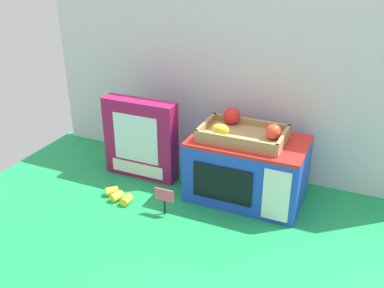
{
  "coord_description": "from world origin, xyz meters",
  "views": [
    {
      "loc": [
        0.5,
        -1.34,
        0.87
      ],
      "look_at": [
        -0.09,
        0.0,
        0.18
      ],
      "focal_mm": 40.59,
      "sensor_mm": 36.0,
      "label": 1
    }
  ],
  "objects_px": {
    "cookie_set_box": "(141,139)",
    "loose_toy_banana": "(118,196)",
    "toy_microwave": "(247,169)",
    "food_groups_crate": "(243,132)",
    "price_sign": "(164,198)"
  },
  "relations": [
    {
      "from": "price_sign",
      "to": "cookie_set_box",
      "type": "bearing_deg",
      "value": 134.7
    },
    {
      "from": "toy_microwave",
      "to": "price_sign",
      "type": "relative_size",
      "value": 4.08
    },
    {
      "from": "food_groups_crate",
      "to": "loose_toy_banana",
      "type": "distance_m",
      "value": 0.51
    },
    {
      "from": "food_groups_crate",
      "to": "cookie_set_box",
      "type": "bearing_deg",
      "value": -178.17
    },
    {
      "from": "toy_microwave",
      "to": "price_sign",
      "type": "bearing_deg",
      "value": -134.78
    },
    {
      "from": "cookie_set_box",
      "to": "loose_toy_banana",
      "type": "bearing_deg",
      "value": -86.63
    },
    {
      "from": "price_sign",
      "to": "toy_microwave",
      "type": "bearing_deg",
      "value": 45.22
    },
    {
      "from": "food_groups_crate",
      "to": "price_sign",
      "type": "xyz_separation_m",
      "value": [
        -0.2,
        -0.23,
        -0.19
      ]
    },
    {
      "from": "toy_microwave",
      "to": "cookie_set_box",
      "type": "distance_m",
      "value": 0.44
    },
    {
      "from": "food_groups_crate",
      "to": "price_sign",
      "type": "bearing_deg",
      "value": -131.7
    },
    {
      "from": "cookie_set_box",
      "to": "loose_toy_banana",
      "type": "relative_size",
      "value": 2.56
    },
    {
      "from": "loose_toy_banana",
      "to": "cookie_set_box",
      "type": "bearing_deg",
      "value": 93.37
    },
    {
      "from": "toy_microwave",
      "to": "food_groups_crate",
      "type": "distance_m",
      "value": 0.14
    },
    {
      "from": "food_groups_crate",
      "to": "loose_toy_banana",
      "type": "xyz_separation_m",
      "value": [
        -0.4,
        -0.21,
        -0.24
      ]
    },
    {
      "from": "food_groups_crate",
      "to": "cookie_set_box",
      "type": "xyz_separation_m",
      "value": [
        -0.41,
        -0.01,
        -0.1
      ]
    }
  ]
}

